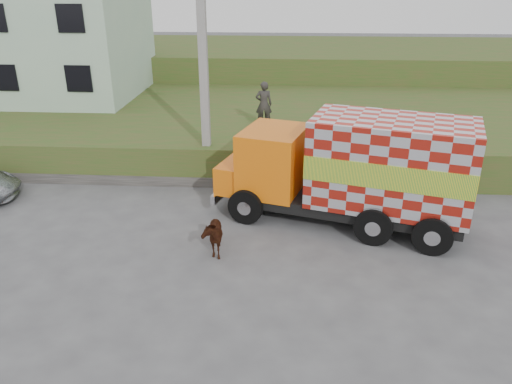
# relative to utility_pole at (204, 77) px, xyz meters

# --- Properties ---
(ground) EXTENTS (120.00, 120.00, 0.00)m
(ground) POSITION_rel_utility_pole_xyz_m (1.00, -4.60, -4.08)
(ground) COLOR #474749
(ground) RESTS_ON ground
(embankment) EXTENTS (40.00, 12.00, 1.50)m
(embankment) POSITION_rel_utility_pole_xyz_m (1.00, 5.40, -3.33)
(embankment) COLOR #2E551C
(embankment) RESTS_ON ground
(embankment_far) EXTENTS (40.00, 12.00, 3.00)m
(embankment_far) POSITION_rel_utility_pole_xyz_m (1.00, 17.40, -2.58)
(embankment_far) COLOR #2E551C
(embankment_far) RESTS_ON ground
(retaining_strip) EXTENTS (16.00, 0.50, 0.40)m
(retaining_strip) POSITION_rel_utility_pole_xyz_m (-1.00, -0.40, -3.88)
(retaining_strip) COLOR #595651
(retaining_strip) RESTS_ON ground
(building) EXTENTS (10.00, 8.00, 6.00)m
(building) POSITION_rel_utility_pole_xyz_m (-10.00, 8.40, 0.42)
(building) COLOR #A3BDA1
(building) RESTS_ON embankment
(utility_pole) EXTENTS (1.20, 0.30, 8.00)m
(utility_pole) POSITION_rel_utility_pole_xyz_m (0.00, 0.00, 0.00)
(utility_pole) COLOR gray
(utility_pole) RESTS_ON ground
(cargo_truck) EXTENTS (8.32, 4.64, 3.54)m
(cargo_truck) POSITION_rel_utility_pole_xyz_m (5.19, -3.16, -2.25)
(cargo_truck) COLOR black
(cargo_truck) RESTS_ON ground
(cow) EXTENTS (0.90, 1.49, 1.17)m
(cow) POSITION_rel_utility_pole_xyz_m (0.94, -5.36, -3.49)
(cow) COLOR black
(cow) RESTS_ON ground
(pedestrian) EXTENTS (0.74, 0.53, 1.91)m
(pedestrian) POSITION_rel_utility_pole_xyz_m (2.03, 2.69, -1.62)
(pedestrian) COLOR #2C2A27
(pedestrian) RESTS_ON embankment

